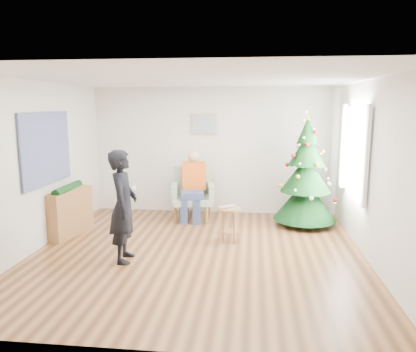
# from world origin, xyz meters

# --- Properties ---
(floor) EXTENTS (5.00, 5.00, 0.00)m
(floor) POSITION_xyz_m (0.00, 0.00, 0.00)
(floor) COLOR brown
(floor) RESTS_ON ground
(ceiling) EXTENTS (5.00, 5.00, 0.00)m
(ceiling) POSITION_xyz_m (0.00, 0.00, 2.60)
(ceiling) COLOR white
(ceiling) RESTS_ON wall_back
(wall_back) EXTENTS (5.00, 0.00, 5.00)m
(wall_back) POSITION_xyz_m (0.00, 2.50, 1.30)
(wall_back) COLOR silver
(wall_back) RESTS_ON floor
(wall_front) EXTENTS (5.00, 0.00, 5.00)m
(wall_front) POSITION_xyz_m (0.00, -2.50, 1.30)
(wall_front) COLOR silver
(wall_front) RESTS_ON floor
(wall_left) EXTENTS (0.00, 5.00, 5.00)m
(wall_left) POSITION_xyz_m (-2.50, 0.00, 1.30)
(wall_left) COLOR silver
(wall_left) RESTS_ON floor
(wall_right) EXTENTS (0.00, 5.00, 5.00)m
(wall_right) POSITION_xyz_m (2.50, 0.00, 1.30)
(wall_right) COLOR silver
(wall_right) RESTS_ON floor
(window_panel) EXTENTS (0.04, 1.30, 1.40)m
(window_panel) POSITION_xyz_m (2.47, 1.00, 1.50)
(window_panel) COLOR white
(window_panel) RESTS_ON wall_right
(curtains) EXTENTS (0.05, 1.75, 1.50)m
(curtains) POSITION_xyz_m (2.44, 1.00, 1.50)
(curtains) COLOR white
(curtains) RESTS_ON wall_right
(christmas_tree) EXTENTS (1.16, 1.16, 2.10)m
(christmas_tree) POSITION_xyz_m (1.80, 1.73, 0.94)
(christmas_tree) COLOR #3F2816
(christmas_tree) RESTS_ON floor
(stool) EXTENTS (0.38, 0.38, 0.57)m
(stool) POSITION_xyz_m (0.44, 0.62, 0.29)
(stool) COLOR brown
(stool) RESTS_ON floor
(laptop) EXTENTS (0.37, 0.36, 0.02)m
(laptop) POSITION_xyz_m (0.44, 0.62, 0.59)
(laptop) COLOR silver
(laptop) RESTS_ON stool
(armchair) EXTENTS (0.91, 0.85, 1.03)m
(armchair) POSITION_xyz_m (-0.35, 1.92, 0.39)
(armchair) COLOR gray
(armchair) RESTS_ON floor
(seated_person) EXTENTS (0.50, 0.69, 1.35)m
(seated_person) POSITION_xyz_m (-0.34, 1.87, 0.70)
(seated_person) COLOR navy
(seated_person) RESTS_ON armchair
(standing_man) EXTENTS (0.46, 0.64, 1.62)m
(standing_man) POSITION_xyz_m (-1.01, -0.37, 0.81)
(standing_man) COLOR black
(standing_man) RESTS_ON floor
(game_controller) EXTENTS (0.05, 0.13, 0.04)m
(game_controller) POSITION_xyz_m (-0.83, -0.40, 1.08)
(game_controller) COLOR white
(game_controller) RESTS_ON standing_man
(console) EXTENTS (0.49, 1.04, 0.80)m
(console) POSITION_xyz_m (-2.33, 0.67, 0.40)
(console) COLOR brown
(console) RESTS_ON floor
(garland) EXTENTS (0.14, 0.90, 0.14)m
(garland) POSITION_xyz_m (-2.33, 0.67, 0.82)
(garland) COLOR black
(garland) RESTS_ON console
(tapestry) EXTENTS (0.03, 1.50, 1.15)m
(tapestry) POSITION_xyz_m (-2.46, 0.30, 1.55)
(tapestry) COLOR black
(tapestry) RESTS_ON wall_left
(framed_picture) EXTENTS (0.52, 0.05, 0.42)m
(framed_picture) POSITION_xyz_m (-0.20, 2.46, 1.85)
(framed_picture) COLOR tan
(framed_picture) RESTS_ON wall_back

